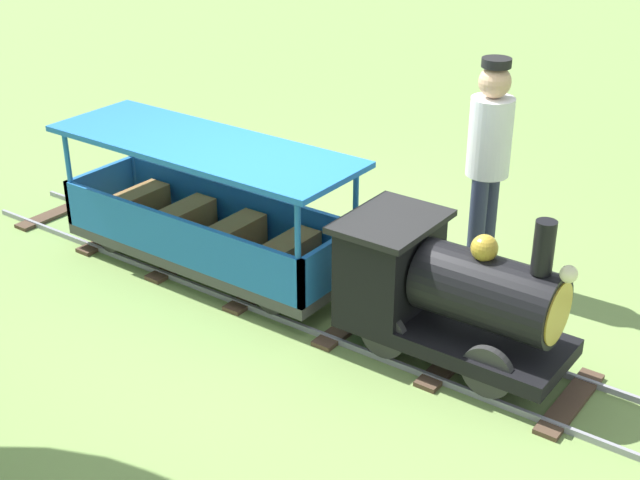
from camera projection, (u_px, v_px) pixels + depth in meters
name	position (u px, v px, depth m)	size (l,w,h in m)	color
ground_plane	(290.00, 301.00, 6.18)	(60.00, 60.00, 0.00)	#75934C
track	(307.00, 305.00, 6.10)	(0.74, 6.05, 0.04)	gray
locomotive	(443.00, 289.00, 5.35)	(0.70, 1.45, 1.05)	black
passenger_car	(207.00, 220.00, 6.39)	(0.80, 2.35, 0.97)	#3F3F3F
conductor_person	(489.00, 153.00, 6.10)	(0.30, 0.30, 1.62)	#282D47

